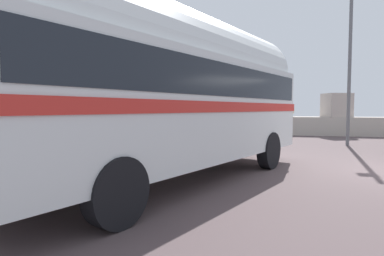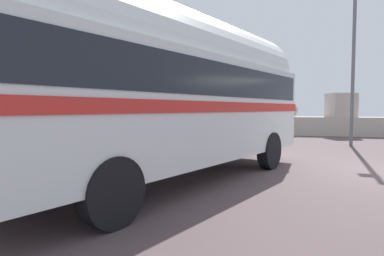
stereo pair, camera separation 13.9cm
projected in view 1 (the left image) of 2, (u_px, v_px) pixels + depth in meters
name	position (u px, v px, depth m)	size (l,w,h in m)	color
breakwater	(311.00, 123.00, 19.51)	(31.36, 2.08, 2.49)	#B6ABA0
vintage_coach	(174.00, 87.00, 6.89)	(5.38, 8.86, 3.70)	black
second_coach	(19.00, 93.00, 9.17)	(5.27, 8.88, 3.70)	black
lamp_post	(349.00, 57.00, 13.74)	(0.44, 0.97, 6.74)	#5B5B60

